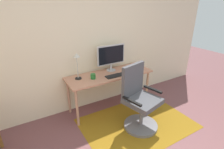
# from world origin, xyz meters

# --- Properties ---
(wall_back) EXTENTS (6.00, 0.10, 2.60)m
(wall_back) POSITION_xyz_m (0.00, 2.20, 1.30)
(wall_back) COLOR beige
(wall_back) RESTS_ON ground
(area_rug) EXTENTS (1.81, 1.31, 0.01)m
(area_rug) POSITION_xyz_m (0.48, 1.17, 0.00)
(area_rug) COLOR #855D14
(area_rug) RESTS_ON ground
(desk) EXTENTS (1.60, 0.56, 0.71)m
(desk) POSITION_xyz_m (0.34, 1.85, 0.64)
(desk) COLOR tan
(desk) RESTS_ON ground
(monitor) EXTENTS (0.56, 0.18, 0.50)m
(monitor) POSITION_xyz_m (0.45, 1.99, 1.00)
(monitor) COLOR #B2B2B7
(monitor) RESTS_ON desk
(keyboard) EXTENTS (0.43, 0.13, 0.02)m
(keyboard) POSITION_xyz_m (0.41, 1.71, 0.72)
(keyboard) COLOR black
(keyboard) RESTS_ON desk
(computer_mouse) EXTENTS (0.06, 0.10, 0.03)m
(computer_mouse) POSITION_xyz_m (0.73, 1.73, 0.73)
(computer_mouse) COLOR white
(computer_mouse) RESTS_ON desk
(coffee_cup) EXTENTS (0.09, 0.09, 0.09)m
(coffee_cup) POSITION_xyz_m (-0.01, 1.81, 0.75)
(coffee_cup) COLOR #236A2C
(coffee_cup) RESTS_ON desk
(cell_phone) EXTENTS (0.12, 0.16, 0.01)m
(cell_phone) POSITION_xyz_m (1.02, 1.99, 0.71)
(cell_phone) COLOR black
(cell_phone) RESTS_ON desk
(desk_lamp) EXTENTS (0.11, 0.11, 0.45)m
(desk_lamp) POSITION_xyz_m (-0.23, 1.94, 1.03)
(desk_lamp) COLOR black
(desk_lamp) RESTS_ON desk
(office_chair) EXTENTS (0.63, 0.59, 1.06)m
(office_chair) POSITION_xyz_m (0.47, 1.12, 0.44)
(office_chair) COLOR slate
(office_chair) RESTS_ON ground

